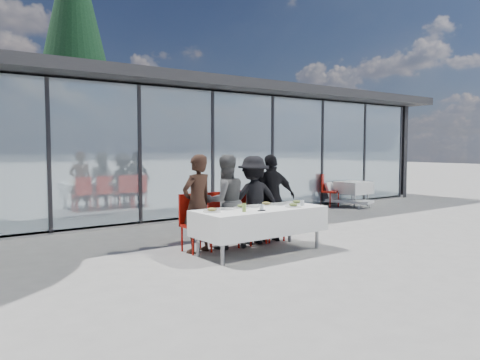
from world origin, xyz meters
The scene contains 24 objects.
ground centered at (0.00, 0.00, 0.00)m, with size 90.00×90.00×0.00m, color gray.
pavilion centered at (2.00, 8.16, 2.15)m, with size 14.80×8.80×3.44m.
dining_table centered at (-0.43, 0.32, 0.54)m, with size 2.26×0.96×0.75m.
diner_a centered at (-1.27, 0.95, 0.83)m, with size 0.60×0.60×1.65m, color #301D15.
diner_chair_a centered at (-1.27, 1.07, 0.54)m, with size 0.44×0.44×0.97m.
diner_b centered at (-0.70, 0.95, 0.82)m, with size 0.80×0.80×1.64m, color #535353.
diner_chair_b centered at (-0.70, 1.07, 0.54)m, with size 0.44×0.44×0.97m.
diner_c centered at (-0.07, 0.95, 0.81)m, with size 1.04×1.04×1.61m, color black.
diner_chair_c centered at (-0.07, 1.07, 0.54)m, with size 0.44×0.44×0.97m.
diner_d centered at (0.36, 0.95, 0.82)m, with size 0.96×0.96×1.64m, color black.
diner_chair_d centered at (0.36, 1.07, 0.54)m, with size 0.44×0.44×0.97m.
plate_a centered at (-1.33, 0.42, 0.77)m, with size 0.28×0.28×0.07m.
plate_b centered at (-0.67, 0.51, 0.77)m, with size 0.28×0.28×0.07m.
plate_c centered at (-0.11, 0.55, 0.77)m, with size 0.28×0.28×0.07m.
plate_d centered at (0.48, 0.40, 0.77)m, with size 0.28×0.28×0.07m.
plate_extra centered at (0.13, 0.10, 0.77)m, with size 0.28×0.28×0.07m.
juice_bottle centered at (-0.91, 0.12, 0.82)m, with size 0.06×0.06×0.13m, color #8AAA46.
drinking_glasses centered at (-0.12, 0.10, 0.80)m, with size 1.04×0.14×0.10m.
folded_eyeglasses centered at (-0.63, 0.04, 0.76)m, with size 0.14×0.03×0.01m, color black.
spare_table_right centered at (5.73, 3.49, 0.55)m, with size 0.86×0.86×0.74m.
spare_chair_a centered at (5.02, 3.90, 0.54)m, with size 0.61×0.61×0.97m.
spare_chair_b centered at (3.58, 4.38, 0.54)m, with size 0.57×0.57×0.97m.
lounger centered at (5.40, 3.55, 0.26)m, with size 1.02×1.46×0.72m.
conifer_tree centered at (0.50, 13.00, 5.99)m, with size 4.00×4.00×10.50m.
Camera 1 is at (-5.32, -5.73, 1.77)m, focal length 35.00 mm.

